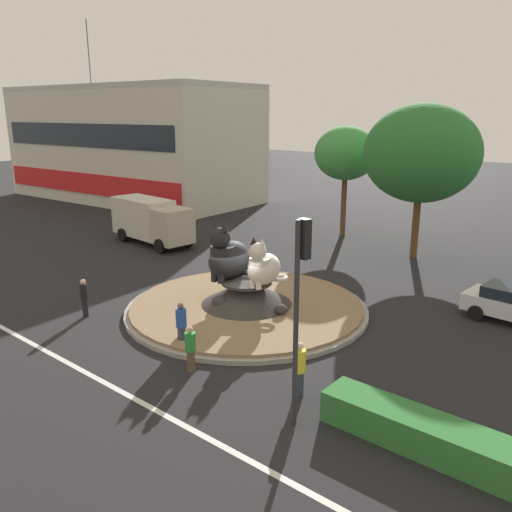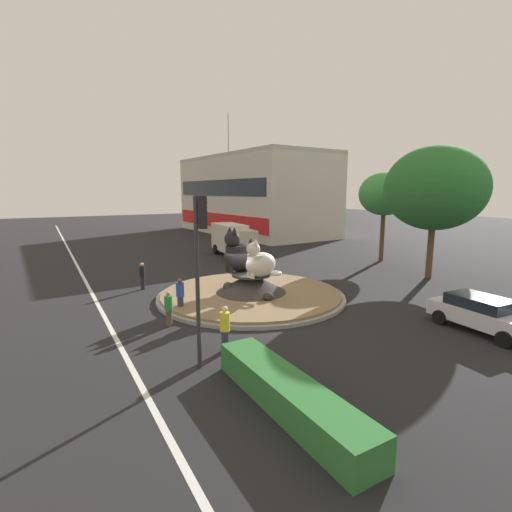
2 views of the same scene
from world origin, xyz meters
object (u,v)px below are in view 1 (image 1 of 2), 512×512
(shophouse_block, at_px, (132,143))
(delivery_box_truck, at_px, (151,220))
(broadleaf_tree_behind_island, at_px, (346,154))
(cat_statue_black, at_px, (228,257))
(third_tree_left, at_px, (422,154))
(pedestrian_green_shirt, at_px, (191,348))
(pedestrian_yellow_shirt, at_px, (299,368))
(cat_statue_white, at_px, (263,267))
(pedestrian_black_shirt, at_px, (84,297))
(pedestrian_blue_shirt, at_px, (181,324))
(traffic_light_mast, at_px, (300,287))

(shophouse_block, relative_size, delivery_box_truck, 3.86)
(broadleaf_tree_behind_island, bearing_deg, cat_statue_black, -77.86)
(third_tree_left, xyz_separation_m, pedestrian_green_shirt, (0.19, -18.32, -5.28))
(pedestrian_yellow_shirt, bearing_deg, cat_statue_white, -118.40)
(cat_statue_white, distance_m, pedestrian_black_shirt, 7.64)
(broadleaf_tree_behind_island, height_order, pedestrian_yellow_shirt, broadleaf_tree_behind_island)
(pedestrian_blue_shirt, height_order, pedestrian_yellow_shirt, pedestrian_yellow_shirt)
(cat_statue_black, xyz_separation_m, pedestrian_green_shirt, (3.07, -5.17, -1.48))
(broadleaf_tree_behind_island, distance_m, pedestrian_yellow_shirt, 22.52)
(cat_statue_black, xyz_separation_m, shophouse_block, (-28.12, 16.66, 3.06))
(traffic_light_mast, bearing_deg, shophouse_block, 68.85)
(traffic_light_mast, distance_m, pedestrian_blue_shirt, 6.98)
(pedestrian_black_shirt, bearing_deg, pedestrian_yellow_shirt, -22.04)
(cat_statue_black, height_order, broadleaf_tree_behind_island, broadleaf_tree_behind_island)
(broadleaf_tree_behind_island, relative_size, pedestrian_blue_shirt, 4.38)
(cat_statue_black, relative_size, pedestrian_black_shirt, 1.59)
(traffic_light_mast, distance_m, shophouse_block, 41.96)
(cat_statue_black, distance_m, cat_statue_white, 1.80)
(third_tree_left, relative_size, pedestrian_black_shirt, 5.36)
(traffic_light_mast, height_order, pedestrian_yellow_shirt, traffic_light_mast)
(cat_statue_black, distance_m, shophouse_block, 32.83)
(pedestrian_black_shirt, relative_size, delivery_box_truck, 0.25)
(shophouse_block, relative_size, pedestrian_black_shirt, 15.46)
(shophouse_block, bearing_deg, cat_statue_black, -34.04)
(pedestrian_black_shirt, xyz_separation_m, delivery_box_truck, (-7.85, 10.08, 0.72))
(cat_statue_black, distance_m, pedestrian_black_shirt, 6.27)
(pedestrian_black_shirt, bearing_deg, delivery_box_truck, 103.17)
(cat_statue_black, bearing_deg, cat_statue_white, 93.88)
(cat_statue_white, xyz_separation_m, broadleaf_tree_behind_island, (-5.08, 15.14, 3.54))
(traffic_light_mast, relative_size, pedestrian_black_shirt, 3.49)
(pedestrian_yellow_shirt, bearing_deg, traffic_light_mast, 45.84)
(cat_statue_black, bearing_deg, pedestrian_yellow_shirt, 53.85)
(traffic_light_mast, xyz_separation_m, pedestrian_green_shirt, (-4.48, 0.20, -3.17))
(broadleaf_tree_behind_island, height_order, pedestrian_green_shirt, broadleaf_tree_behind_island)
(pedestrian_green_shirt, bearing_deg, cat_statue_black, -15.15)
(cat_statue_black, xyz_separation_m, third_tree_left, (2.89, 13.15, 3.80))
(cat_statue_black, bearing_deg, third_tree_left, 163.05)
(pedestrian_green_shirt, bearing_deg, delivery_box_truck, 8.69)
(broadleaf_tree_behind_island, height_order, third_tree_left, third_tree_left)
(shophouse_block, relative_size, pedestrian_green_shirt, 16.07)
(cat_statue_black, relative_size, pedestrian_yellow_shirt, 1.50)
(pedestrian_green_shirt, bearing_deg, shophouse_block, 9.15)
(shophouse_block, relative_size, broadleaf_tree_behind_island, 3.42)
(shophouse_block, xyz_separation_m, pedestrian_black_shirt, (24.20, -21.33, -4.49))
(cat_statue_black, bearing_deg, broadleaf_tree_behind_island, -172.43)
(pedestrian_blue_shirt, relative_size, pedestrian_black_shirt, 1.03)
(broadleaf_tree_behind_island, bearing_deg, pedestrian_yellow_shirt, -62.73)
(pedestrian_green_shirt, distance_m, delivery_box_truck, 18.25)
(cat_statue_black, height_order, traffic_light_mast, traffic_light_mast)
(broadleaf_tree_behind_island, xyz_separation_m, third_tree_left, (6.20, -2.25, 0.44))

